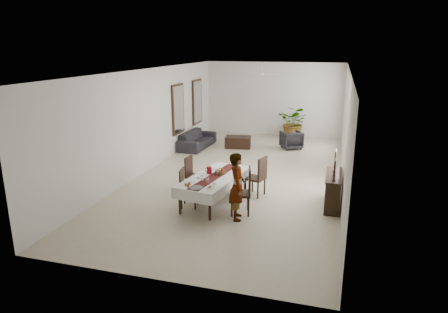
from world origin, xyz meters
TOP-DOWN VIEW (x-y plane):
  - floor at (0.00, 0.00)m, footprint 6.00×12.00m
  - ceiling at (0.00, 0.00)m, footprint 6.00×12.00m
  - wall_back at (0.00, 6.00)m, footprint 6.00×0.02m
  - wall_front at (0.00, -6.00)m, footprint 6.00×0.02m
  - wall_left at (-3.00, 0.00)m, footprint 0.02×12.00m
  - wall_right at (3.00, 0.00)m, footprint 0.02×12.00m
  - dining_table_top at (-0.12, -2.35)m, footprint 1.27×2.31m
  - table_leg_fl at (-0.70, -3.31)m, footprint 0.07×0.07m
  - table_leg_fr at (0.10, -3.44)m, footprint 0.07×0.07m
  - table_leg_bl at (-0.34, -1.26)m, footprint 0.07×0.07m
  - table_leg_br at (0.45, -1.39)m, footprint 0.07×0.07m
  - tablecloth_top at (-0.12, -2.35)m, footprint 1.46×2.50m
  - tablecloth_drape_left at (-0.65, -2.26)m, footprint 0.41×2.32m
  - tablecloth_drape_right at (0.40, -2.44)m, footprint 0.41×2.32m
  - tablecloth_drape_near at (-0.32, -3.50)m, footprint 1.06×0.19m
  - tablecloth_drape_far at (0.07, -1.19)m, footprint 1.06×0.19m
  - table_runner at (-0.12, -2.35)m, footprint 0.70×2.30m
  - red_pitcher at (-0.33, -2.17)m, footprint 0.16×0.16m
  - pitcher_handle at (-0.40, -2.16)m, footprint 0.11×0.04m
  - wine_glass_near at (-0.12, -2.95)m, footprint 0.06×0.06m
  - wine_glass_mid at (-0.30, -2.83)m, footprint 0.06×0.06m
  - wine_glass_far at (-0.07, -2.31)m, footprint 0.06×0.06m
  - teacup_right at (0.05, -2.93)m, footprint 0.08×0.08m
  - saucer_right at (0.05, -2.93)m, footprint 0.14×0.14m
  - teacup_left at (-0.45, -2.62)m, footprint 0.08×0.08m
  - saucer_left at (-0.45, -2.62)m, footprint 0.14×0.14m
  - plate_near_right at (0.03, -3.21)m, footprint 0.22×0.22m
  - bread_near_right at (0.03, -3.21)m, footprint 0.08×0.08m
  - plate_near_left at (-0.51, -2.98)m, footprint 0.22×0.22m
  - plate_far_left at (-0.33, -1.80)m, footprint 0.22×0.22m
  - serving_tray at (-0.29, -3.29)m, footprint 0.33×0.33m
  - jam_jar_a at (-0.49, -3.29)m, footprint 0.06×0.06m
  - jam_jar_b at (-0.57, -3.22)m, footprint 0.06×0.06m
  - jam_jar_c at (-0.51, -3.13)m, footprint 0.06×0.06m
  - fruit_basket at (-0.04, -2.13)m, footprint 0.27×0.27m
  - fruit_red at (-0.01, -2.12)m, footprint 0.08×0.08m
  - fruit_green at (-0.07, -2.10)m, footprint 0.07×0.07m
  - fruit_yellow at (-0.05, -2.18)m, footprint 0.08×0.08m
  - chair_right_near_seat at (0.67, -2.86)m, footprint 0.58×0.58m
  - chair_right_near_leg_fl at (0.91, -3.00)m, footprint 0.06×0.06m
  - chair_right_near_leg_fr at (0.81, -2.62)m, footprint 0.06×0.06m
  - chair_right_near_leg_bl at (0.53, -3.10)m, footprint 0.06×0.06m
  - chair_right_near_leg_br at (0.43, -2.72)m, footprint 0.06×0.06m
  - chair_right_near_back at (0.88, -2.81)m, footprint 0.16×0.47m
  - chair_right_far_seat at (0.77, -1.59)m, footprint 0.57×0.57m
  - chair_right_far_leg_fl at (0.90, -1.83)m, footprint 0.06×0.06m
  - chair_right_far_leg_fr at (1.01, -1.47)m, footprint 0.06×0.06m
  - chair_right_far_leg_bl at (0.54, -1.72)m, footprint 0.06×0.06m
  - chair_right_far_leg_br at (0.65, -1.36)m, footprint 0.06×0.06m
  - chair_right_far_back at (0.97, -1.66)m, footprint 0.18×0.45m
  - chair_left_near_seat at (-0.63, -2.81)m, footprint 0.47×0.47m
  - chair_left_near_leg_fl at (-0.83, -2.67)m, footprint 0.05×0.05m
  - chair_left_near_leg_fr at (-0.77, -3.00)m, footprint 0.05×0.05m
  - chair_left_near_leg_bl at (-0.49, -2.62)m, footprint 0.05×0.05m
  - chair_left_near_leg_br at (-0.44, -2.95)m, footprint 0.05×0.05m
  - chair_left_near_back at (-0.82, -2.84)m, footprint 0.10×0.42m
  - chair_left_far_seat at (-0.87, -1.77)m, footprint 0.47×0.47m
  - chair_left_far_leg_fl at (-1.01, -1.58)m, footprint 0.05×0.05m
  - chair_left_far_leg_fr at (-1.06, -1.91)m, footprint 0.05×0.05m
  - chair_left_far_leg_bl at (-0.68, -1.62)m, footprint 0.05×0.05m
  - chair_left_far_leg_br at (-0.72, -1.96)m, footprint 0.05×0.05m
  - chair_left_far_back at (-1.06, -1.74)m, footprint 0.09×0.42m
  - woman at (0.67, -3.18)m, footprint 0.52×0.65m
  - sideboard_body at (2.78, -1.80)m, footprint 0.36×1.34m
  - sideboard_top at (2.78, -1.80)m, footprint 0.39×1.40m
  - candlestick_near_base at (2.78, -2.29)m, footprint 0.09×0.09m
  - candlestick_near_shaft at (2.78, -2.29)m, footprint 0.04×0.04m
  - candlestick_near_candle at (2.78, -2.29)m, footprint 0.03×0.03m
  - candlestick_mid_base at (2.78, -1.93)m, footprint 0.09×0.09m
  - candlestick_mid_shaft at (2.78, -1.93)m, footprint 0.04×0.04m
  - candlestick_mid_candle at (2.78, -1.93)m, footprint 0.03×0.03m
  - candlestick_far_base at (2.78, -1.57)m, footprint 0.09×0.09m
  - candlestick_far_shaft at (2.78, -1.57)m, footprint 0.04×0.04m
  - candlestick_far_candle at (2.78, -1.57)m, footprint 0.03×0.03m
  - sofa at (-2.49, 2.94)m, footprint 0.95×2.20m
  - armchair at (1.10, 3.73)m, footprint 1.01×1.02m
  - coffee_table at (-0.93, 3.34)m, footprint 1.06×0.78m
  - potted_plant at (1.01, 5.49)m, footprint 1.54×1.43m
  - mirror_frame_near at (-2.96, 2.20)m, footprint 0.06×1.05m
  - mirror_glass_near at (-2.92, 2.20)m, footprint 0.01×0.90m
  - mirror_frame_far at (-2.96, 4.30)m, footprint 0.06×1.05m
  - mirror_glass_far at (-2.92, 4.30)m, footprint 0.01×0.90m
  - fan_rod at (0.00, 3.00)m, footprint 0.04×0.04m
  - fan_hub at (0.00, 3.00)m, footprint 0.16×0.16m
  - fan_blade_n at (0.00, 3.35)m, footprint 0.10×0.55m
  - fan_blade_s at (0.00, 2.65)m, footprint 0.10×0.55m
  - fan_blade_e at (0.35, 3.00)m, footprint 0.55×0.10m
  - fan_blade_w at (-0.35, 3.00)m, footprint 0.55×0.10m

SIDE VIEW (x-z plane):
  - floor at x=0.00m, z-range 0.00..0.00m
  - chair_left_near_leg_fl at x=-0.83m, z-range 0.00..0.41m
  - chair_left_near_leg_fr at x=-0.77m, z-range 0.00..0.41m
  - chair_left_near_leg_bl at x=-0.49m, z-range 0.00..0.41m
  - chair_left_near_leg_br at x=-0.44m, z-range 0.00..0.41m
  - chair_left_far_leg_fl at x=-1.01m, z-range 0.00..0.41m
  - chair_left_far_leg_fr at x=-1.06m, z-range 0.00..0.41m
  - chair_left_far_leg_bl at x=-0.68m, z-range 0.00..0.41m
  - chair_left_far_leg_br at x=-0.72m, z-range 0.00..0.41m
  - coffee_table at x=-0.93m, z-range 0.00..0.44m
  - chair_right_far_leg_fl at x=0.90m, z-range 0.00..0.45m
  - chair_right_far_leg_fr at x=1.01m, z-range 0.00..0.45m
  - chair_right_far_leg_bl at x=0.54m, z-range 0.00..0.45m
  - chair_right_far_leg_br at x=0.65m, z-range 0.00..0.45m
  - chair_right_near_leg_fl at x=0.91m, z-range 0.00..0.47m
  - chair_right_near_leg_fr at x=0.81m, z-range 0.00..0.47m
  - chair_right_near_leg_bl at x=0.53m, z-range 0.00..0.47m
  - chair_right_near_leg_br at x=0.43m, z-range 0.00..0.47m
  - sofa at x=-2.49m, z-range 0.00..0.63m
  - table_leg_fl at x=-0.70m, z-range 0.00..0.64m
  - table_leg_fr at x=0.10m, z-range 0.00..0.64m
  - table_leg_bl at x=-0.34m, z-range 0.00..0.64m
  - table_leg_br at x=0.45m, z-range 0.00..0.64m
  - armchair at x=1.10m, z-range 0.00..0.68m
  - sideboard_body at x=2.78m, z-range 0.00..0.80m
  - chair_left_near_seat at x=-0.63m, z-range 0.41..0.46m
  - chair_left_far_seat at x=-0.87m, z-range 0.41..0.46m
  - chair_right_far_seat at x=0.77m, z-range 0.45..0.50m
  - chair_right_near_seat at x=0.67m, z-range 0.47..0.53m
  - tablecloth_drape_left at x=-0.65m, z-range 0.42..0.69m
  - tablecloth_drape_right at x=0.40m, z-range 0.42..0.69m
  - tablecloth_drape_near at x=-0.32m, z-range 0.42..0.69m
  - tablecloth_drape_far at x=0.07m, z-range 0.42..0.69m
  - dining_table_top at x=-0.12m, z-range 0.64..0.68m
  - tablecloth_top at x=-0.12m, z-range 0.68..0.69m
  - table_runner at x=-0.12m, z-range 0.69..0.70m
  - saucer_right at x=0.05m, z-range 0.69..0.71m
  - saucer_left at x=-0.45m, z-range 0.69..0.71m
  - plate_near_right at x=0.03m, z-range 0.69..0.71m
  - plate_near_left at x=-0.51m, z-range 0.69..0.71m
  - plate_far_left at x=-0.33m, z-range 0.69..0.71m
  - serving_tray at x=-0.29m, z-range 0.69..0.71m
  - potted_plant at x=1.01m, z-range 0.00..1.42m
  - chair_left_near_back at x=-0.82m, z-range 0.45..0.98m
  - chair_left_far_back at x=-1.06m, z-range 0.45..0.98m
  - teacup_right at x=0.05m, z-range 0.69..0.75m
  - teacup_left at x=-0.45m, z-range 0.69..0.75m
  - bread_near_right at x=0.03m, z-range 0.69..0.77m
  - jam_jar_a at x=-0.49m, z-range 0.69..0.76m
  - jam_jar_b at x=-0.57m, z-range 0.69..0.76m
  - jam_jar_c at x=-0.51m, z-range 0.69..0.76m
  - fruit_basket at x=-0.04m, z-range 0.69..0.79m
  - wine_glass_near at x=-0.12m, z-range 0.69..0.85m
  - wine_glass_mid at x=-0.30m, z-range 0.69..0.85m
  - wine_glass_far at x=-0.07m, z-range 0.69..0.85m
  - red_pitcher at x=-0.33m, z-range 0.69..0.88m
  - pitcher_handle at x=-0.40m, z-range 0.73..0.84m
  - woman at x=0.67m, z-range 0.00..1.58m
  - chair_right_far_back at x=0.97m, z-range 0.50..1.08m
  - fruit_red at x=-0.01m, z-range 0.77..0.85m
  - fruit_green at x=-0.07m, z-range 0.77..0.84m
  - fruit_yellow at x=-0.05m, z-range 0.77..0.85m
  - sideboard_top at x=2.78m, z-range 0.80..0.83m
  - chair_right_near_back at x=0.88m, z-range 0.52..1.13m
  - candlestick_near_base at x=2.78m, z-range 0.83..0.86m
  - candlestick_mid_base at x=2.78m, z-range 0.83..0.86m
  - candlestick_far_base at x=2.78m, z-range 0.83..0.86m
  - candlestick_near_shaft at x=2.78m, z-range 0.86..1.31m
  - candlestick_far_shaft at x=2.78m, z-range 0.86..1.35m
  - candlestick_mid_shaft at x=2.78m, z-range 0.86..1.44m
  - candlestick_near_candle at x=2.78m, z-range 1.31..1.38m
  - candlestick_far_candle at x=2.78m, z-range 1.35..1.42m
  - candlestick_mid_candle at x=2.78m, z-range 1.44..1.51m
  - wall_back at x=0.00m, z-range 0.00..3.20m
  - wall_front at x=0.00m, z-range 0.00..3.20m
  - wall_left at x=-3.00m, z-range 0.00..3.20m
  - wall_right at x=3.00m, z-range 0.00..3.20m
  - mirror_frame_near at x=-2.96m, z-range 0.67..2.53m
  - mirror_glass_near at x=-2.92m, z-range 0.75..2.45m
  - mirror_frame_far at x=-2.96m, z-range 0.67..2.53m
  - mirror_glass_far at x=-2.92m, z-range 0.75..2.45m
  - fan_hub at x=0.00m, z-range 2.86..2.94m
  - fan_blade_n at x=0.00m, z-range 2.89..2.91m
  - fan_blade_s at x=0.00m, z-range 2.89..2.91m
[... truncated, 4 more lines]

